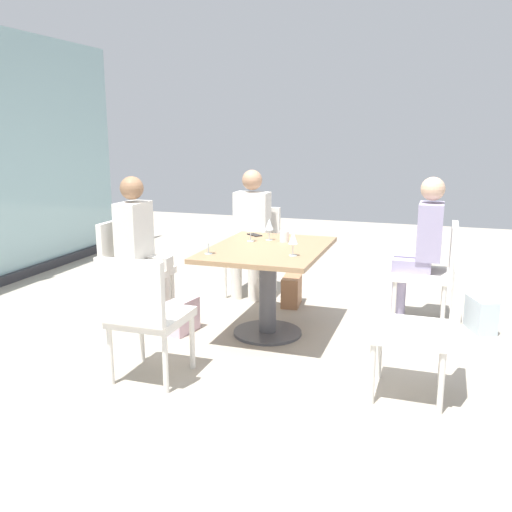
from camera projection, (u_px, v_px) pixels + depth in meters
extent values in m
plane|color=#A89E8E|center=(267.00, 334.00, 4.59)|extent=(12.00, 12.00, 0.00)
cube|color=#997551|center=(268.00, 249.00, 4.43)|extent=(1.20, 0.89, 0.04)
cylinder|color=#4C4C51|center=(268.00, 293.00, 4.51)|extent=(0.14, 0.14, 0.69)
cylinder|color=#4C4C51|center=(267.00, 332.00, 4.59)|extent=(0.56, 0.56, 0.02)
cube|color=silver|center=(141.00, 273.00, 4.86)|extent=(0.46, 0.46, 0.06)
cube|color=silver|center=(115.00, 244.00, 4.88)|extent=(0.46, 0.05, 0.42)
cylinder|color=silver|center=(151.00, 307.00, 4.66)|extent=(0.04, 0.04, 0.39)
cylinder|color=silver|center=(173.00, 294.00, 5.03)|extent=(0.04, 0.04, 0.39)
cylinder|color=silver|center=(110.00, 302.00, 4.78)|extent=(0.04, 0.04, 0.39)
cylinder|color=silver|center=(134.00, 290.00, 5.15)|extent=(0.04, 0.04, 0.39)
cube|color=silver|center=(251.00, 254.00, 5.59)|extent=(0.46, 0.46, 0.06)
cube|color=silver|center=(258.00, 227.00, 5.77)|extent=(0.05, 0.46, 0.42)
cylinder|color=silver|center=(225.00, 279.00, 5.51)|extent=(0.04, 0.04, 0.39)
cylinder|color=silver|center=(263.00, 283.00, 5.39)|extent=(0.04, 0.04, 0.39)
cylinder|color=silver|center=(239.00, 270.00, 5.88)|extent=(0.04, 0.04, 0.39)
cylinder|color=silver|center=(275.00, 273.00, 5.76)|extent=(0.04, 0.04, 0.39)
cube|color=silver|center=(421.00, 274.00, 4.82)|extent=(0.46, 0.46, 0.06)
cube|color=silver|center=(454.00, 249.00, 4.69)|extent=(0.46, 0.05, 0.42)
cylinder|color=silver|center=(398.00, 291.00, 5.12)|extent=(0.04, 0.04, 0.39)
cylinder|color=silver|center=(394.00, 303.00, 4.75)|extent=(0.04, 0.04, 0.39)
cylinder|color=silver|center=(443.00, 295.00, 5.00)|extent=(0.04, 0.04, 0.39)
cylinder|color=silver|center=(443.00, 308.00, 4.63)|extent=(0.04, 0.04, 0.39)
cube|color=silver|center=(151.00, 317.00, 3.71)|extent=(0.46, 0.46, 0.06)
cube|color=silver|center=(130.00, 293.00, 3.43)|extent=(0.05, 0.46, 0.42)
cylinder|color=silver|center=(192.00, 342.00, 3.89)|extent=(0.04, 0.04, 0.39)
cylinder|color=silver|center=(142.00, 335.00, 4.01)|extent=(0.04, 0.04, 0.39)
cylinder|color=silver|center=(165.00, 364.00, 3.52)|extent=(0.04, 0.04, 0.39)
cylinder|color=silver|center=(111.00, 356.00, 3.64)|extent=(0.04, 0.04, 0.39)
cube|color=silver|center=(410.00, 332.00, 3.45)|extent=(0.46, 0.46, 0.06)
cube|color=silver|center=(456.00, 298.00, 3.32)|extent=(0.46, 0.05, 0.42)
cylinder|color=silver|center=(380.00, 350.00, 3.75)|extent=(0.04, 0.04, 0.39)
cylinder|color=silver|center=(372.00, 374.00, 3.38)|extent=(0.04, 0.04, 0.39)
cylinder|color=silver|center=(442.00, 357.00, 3.62)|extent=(0.04, 0.04, 0.39)
cylinder|color=silver|center=(441.00, 383.00, 3.25)|extent=(0.04, 0.04, 0.39)
cylinder|color=silver|center=(155.00, 299.00, 4.76)|extent=(0.11, 0.11, 0.45)
cube|color=silver|center=(143.00, 267.00, 4.73)|extent=(0.13, 0.32, 0.11)
cylinder|color=silver|center=(165.00, 294.00, 4.93)|extent=(0.11, 0.11, 0.45)
cube|color=silver|center=(154.00, 262.00, 4.90)|extent=(0.13, 0.32, 0.11)
cube|color=silver|center=(134.00, 230.00, 4.79)|extent=(0.34, 0.20, 0.48)
sphere|color=#936B4C|center=(132.00, 188.00, 4.71)|extent=(0.20, 0.20, 0.20)
cylinder|color=silver|center=(236.00, 277.00, 5.50)|extent=(0.11, 0.11, 0.45)
cube|color=silver|center=(239.00, 247.00, 5.52)|extent=(0.32, 0.13, 0.11)
cylinder|color=silver|center=(253.00, 278.00, 5.44)|extent=(0.11, 0.11, 0.45)
cube|color=silver|center=(257.00, 248.00, 5.47)|extent=(0.32, 0.13, 0.11)
cube|color=silver|center=(252.00, 216.00, 5.55)|extent=(0.20, 0.34, 0.48)
sphere|color=tan|center=(252.00, 180.00, 5.47)|extent=(0.20, 0.20, 0.20)
cylinder|color=#9E93B7|center=(400.00, 291.00, 5.00)|extent=(0.11, 0.11, 0.45)
cube|color=#9E93B7|center=(413.00, 262.00, 4.91)|extent=(0.13, 0.32, 0.11)
cylinder|color=#9E93B7|center=(398.00, 297.00, 4.84)|extent=(0.11, 0.11, 0.45)
cube|color=#9E93B7|center=(411.00, 266.00, 4.75)|extent=(0.13, 0.32, 0.11)
cube|color=#9E93B7|center=(430.00, 231.00, 4.72)|extent=(0.34, 0.20, 0.48)
sphere|color=#D8AD8C|center=(433.00, 189.00, 4.64)|extent=(0.20, 0.20, 0.20)
cylinder|color=silver|center=(251.00, 241.00, 4.65)|extent=(0.06, 0.06, 0.00)
cylinder|color=silver|center=(251.00, 236.00, 4.64)|extent=(0.01, 0.01, 0.08)
cone|color=silver|center=(251.00, 225.00, 4.62)|extent=(0.07, 0.07, 0.09)
cylinder|color=silver|center=(209.00, 254.00, 4.18)|extent=(0.06, 0.06, 0.00)
cylinder|color=silver|center=(208.00, 248.00, 4.17)|extent=(0.01, 0.01, 0.08)
cone|color=silver|center=(208.00, 236.00, 4.15)|extent=(0.07, 0.07, 0.09)
cylinder|color=silver|center=(293.00, 255.00, 4.12)|extent=(0.06, 0.06, 0.00)
cylinder|color=silver|center=(293.00, 250.00, 4.11)|extent=(0.01, 0.01, 0.08)
cone|color=silver|center=(293.00, 238.00, 4.09)|extent=(0.07, 0.07, 0.09)
cylinder|color=silver|center=(269.00, 240.00, 4.70)|extent=(0.06, 0.06, 0.00)
cylinder|color=silver|center=(269.00, 235.00, 4.69)|extent=(0.01, 0.01, 0.08)
cone|color=silver|center=(269.00, 224.00, 4.67)|extent=(0.07, 0.07, 0.09)
cylinder|color=white|center=(284.00, 236.00, 4.63)|extent=(0.08, 0.08, 0.09)
cube|color=black|center=(255.00, 235.00, 4.92)|extent=(0.14, 0.16, 0.01)
cube|color=beige|center=(182.00, 316.00, 4.60)|extent=(0.32, 0.21, 0.28)
cube|color=#A3704C|center=(292.00, 291.00, 5.31)|extent=(0.32, 0.19, 0.28)
cube|color=silver|center=(481.00, 315.00, 4.63)|extent=(0.34, 0.26, 0.28)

